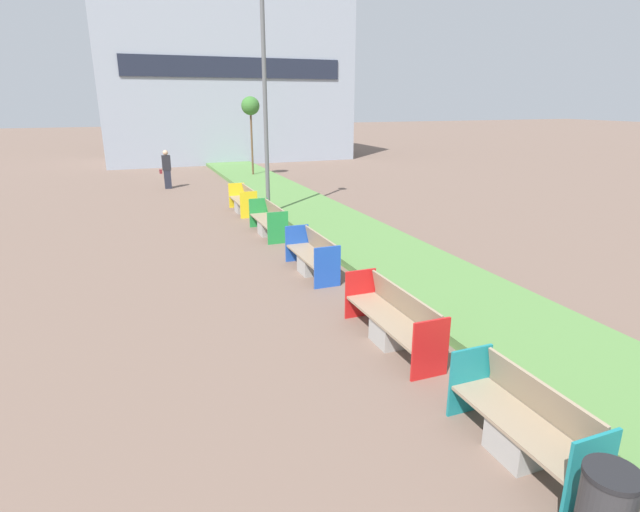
% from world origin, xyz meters
% --- Properties ---
extents(planter_grass_strip, '(2.80, 120.00, 0.18)m').
position_xyz_m(planter_grass_strip, '(3.20, 12.00, 0.09)').
color(planter_grass_strip, '#568442').
rests_on(planter_grass_strip, ground).
extents(building_backdrop, '(16.11, 6.82, 10.71)m').
position_xyz_m(building_backdrop, '(4.00, 38.28, 5.36)').
color(building_backdrop, '#939EAD').
rests_on(building_backdrop, ground).
extents(bench_teal_frame, '(0.65, 1.91, 0.94)m').
position_xyz_m(bench_teal_frame, '(0.94, 6.34, 0.36)').
color(bench_teal_frame, '#9E9B96').
rests_on(bench_teal_frame, ground).
extents(bench_red_frame, '(0.65, 2.43, 0.94)m').
position_xyz_m(bench_red_frame, '(0.94, 9.39, 0.38)').
color(bench_red_frame, '#9E9B96').
rests_on(bench_red_frame, ground).
extents(bench_blue_frame, '(0.65, 2.12, 0.94)m').
position_xyz_m(bench_blue_frame, '(0.94, 13.29, 0.37)').
color(bench_blue_frame, '#9E9B96').
rests_on(bench_blue_frame, ground).
extents(bench_green_frame, '(0.65, 2.23, 0.94)m').
position_xyz_m(bench_green_frame, '(0.94, 17.14, 0.37)').
color(bench_green_frame, '#9E9B96').
rests_on(bench_green_frame, ground).
extents(bench_yellow_frame, '(0.65, 2.03, 0.94)m').
position_xyz_m(bench_yellow_frame, '(0.94, 20.59, 0.37)').
color(bench_yellow_frame, '#9E9B96').
rests_on(bench_yellow_frame, ground).
extents(street_lamp_post, '(0.24, 0.44, 8.74)m').
position_xyz_m(street_lamp_post, '(1.55, 19.39, 4.76)').
color(street_lamp_post, '#56595B').
rests_on(street_lamp_post, ground).
extents(sapling_tree_far, '(0.94, 0.94, 4.17)m').
position_xyz_m(sapling_tree_far, '(3.36, 28.92, 3.62)').
color(sapling_tree_far, brown).
rests_on(sapling_tree_far, ground).
extents(pedestrian_walking, '(0.53, 0.24, 1.78)m').
position_xyz_m(pedestrian_walking, '(-1.21, 27.01, 0.91)').
color(pedestrian_walking, '#232633').
rests_on(pedestrian_walking, ground).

